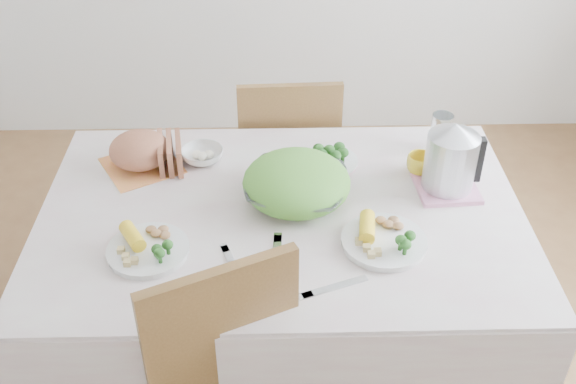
{
  "coord_description": "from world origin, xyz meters",
  "views": [
    {
      "loc": [
        -0.02,
        -1.65,
        2.04
      ],
      "look_at": [
        0.02,
        0.02,
        0.82
      ],
      "focal_mm": 42.0,
      "sensor_mm": 36.0,
      "label": 1
    }
  ],
  "objects_px": {
    "chair_far": "(287,159)",
    "salad_bowl": "(296,189)",
    "dinner_plate_left": "(148,250)",
    "electric_kettle": "(451,158)",
    "dining_table": "(282,300)",
    "dinner_plate_right": "(384,242)",
    "yellow_mug": "(420,164)"
  },
  "relations": [
    {
      "from": "dining_table",
      "to": "electric_kettle",
      "type": "height_order",
      "value": "electric_kettle"
    },
    {
      "from": "salad_bowl",
      "to": "dinner_plate_right",
      "type": "height_order",
      "value": "salad_bowl"
    },
    {
      "from": "yellow_mug",
      "to": "salad_bowl",
      "type": "bearing_deg",
      "value": -161.97
    },
    {
      "from": "dining_table",
      "to": "dinner_plate_left",
      "type": "bearing_deg",
      "value": -154.02
    },
    {
      "from": "salad_bowl",
      "to": "dinner_plate_right",
      "type": "relative_size",
      "value": 1.27
    },
    {
      "from": "dinner_plate_right",
      "to": "yellow_mug",
      "type": "xyz_separation_m",
      "value": [
        0.17,
        0.36,
        0.02
      ]
    },
    {
      "from": "dinner_plate_right",
      "to": "electric_kettle",
      "type": "bearing_deg",
      "value": 48.41
    },
    {
      "from": "chair_far",
      "to": "dinner_plate_right",
      "type": "xyz_separation_m",
      "value": [
        0.26,
        -0.91,
        0.31
      ]
    },
    {
      "from": "chair_far",
      "to": "yellow_mug",
      "type": "distance_m",
      "value": 0.77
    },
    {
      "from": "dining_table",
      "to": "dinner_plate_right",
      "type": "bearing_deg",
      "value": -29.53
    },
    {
      "from": "dining_table",
      "to": "salad_bowl",
      "type": "relative_size",
      "value": 4.4
    },
    {
      "from": "chair_far",
      "to": "electric_kettle",
      "type": "height_order",
      "value": "electric_kettle"
    },
    {
      "from": "dining_table",
      "to": "salad_bowl",
      "type": "bearing_deg",
      "value": 51.95
    },
    {
      "from": "dinner_plate_left",
      "to": "yellow_mug",
      "type": "height_order",
      "value": "yellow_mug"
    },
    {
      "from": "dinner_plate_right",
      "to": "electric_kettle",
      "type": "relative_size",
      "value": 1.1
    },
    {
      "from": "dinner_plate_right",
      "to": "chair_far",
      "type": "bearing_deg",
      "value": 106.04
    },
    {
      "from": "dining_table",
      "to": "electric_kettle",
      "type": "xyz_separation_m",
      "value": [
        0.53,
        0.1,
        0.51
      ]
    },
    {
      "from": "dining_table",
      "to": "chair_far",
      "type": "distance_m",
      "value": 0.75
    },
    {
      "from": "chair_far",
      "to": "salad_bowl",
      "type": "distance_m",
      "value": 0.76
    },
    {
      "from": "dining_table",
      "to": "chair_far",
      "type": "height_order",
      "value": "chair_far"
    },
    {
      "from": "dinner_plate_left",
      "to": "yellow_mug",
      "type": "distance_m",
      "value": 0.93
    },
    {
      "from": "chair_far",
      "to": "yellow_mug",
      "type": "bearing_deg",
      "value": 125.75
    },
    {
      "from": "chair_far",
      "to": "salad_bowl",
      "type": "height_order",
      "value": "chair_far"
    },
    {
      "from": "chair_far",
      "to": "salad_bowl",
      "type": "relative_size",
      "value": 2.87
    },
    {
      "from": "salad_bowl",
      "to": "dinner_plate_left",
      "type": "bearing_deg",
      "value": -150.14
    },
    {
      "from": "dinner_plate_left",
      "to": "yellow_mug",
      "type": "bearing_deg",
      "value": 24.34
    },
    {
      "from": "yellow_mug",
      "to": "dinner_plate_right",
      "type": "bearing_deg",
      "value": -114.97
    },
    {
      "from": "dinner_plate_left",
      "to": "electric_kettle",
      "type": "height_order",
      "value": "electric_kettle"
    },
    {
      "from": "dining_table",
      "to": "dinner_plate_right",
      "type": "relative_size",
      "value": 5.59
    },
    {
      "from": "salad_bowl",
      "to": "dinner_plate_right",
      "type": "bearing_deg",
      "value": -42.69
    },
    {
      "from": "dining_table",
      "to": "chair_far",
      "type": "bearing_deg",
      "value": 87.49
    },
    {
      "from": "yellow_mug",
      "to": "electric_kettle",
      "type": "xyz_separation_m",
      "value": [
        0.07,
        -0.09,
        0.09
      ]
    }
  ]
}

